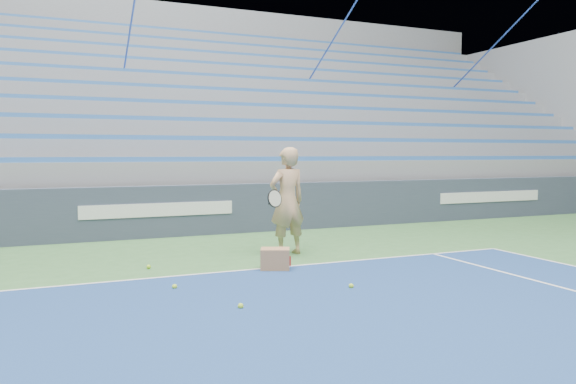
{
  "coord_description": "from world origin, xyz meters",
  "views": [
    {
      "loc": [
        -2.11,
        3.86,
        1.8
      ],
      "look_at": [
        1.53,
        12.38,
        1.15
      ],
      "focal_mm": 35.0,
      "sensor_mm": 36.0,
      "label": 1
    }
  ],
  "objects": [
    {
      "name": "sponsor_barrier",
      "position": [
        0.0,
        15.88,
        0.55
      ],
      "size": [
        30.0,
        0.32,
        1.1
      ],
      "color": "#353E50",
      "rests_on": "ground"
    },
    {
      "name": "bleachers",
      "position": [
        0.0,
        21.6,
        2.36
      ],
      "size": [
        31.0,
        9.15,
        7.3
      ],
      "color": "gray",
      "rests_on": "ground"
    },
    {
      "name": "tennis_player",
      "position": [
        1.74,
        12.91,
        0.95
      ],
      "size": [
        0.98,
        0.9,
        1.9
      ],
      "color": "tan",
      "rests_on": "ground"
    },
    {
      "name": "ball_box",
      "position": [
        1.06,
        11.78,
        0.17
      ],
      "size": [
        0.53,
        0.48,
        0.33
      ],
      "color": "#9C704B",
      "rests_on": "ground"
    },
    {
      "name": "tennis_ball_0",
      "position": [
        -0.12,
        9.92,
        0.03
      ],
      "size": [
        0.07,
        0.07,
        0.07
      ],
      "primitive_type": "sphere",
      "color": "#C3F131",
      "rests_on": "ground"
    },
    {
      "name": "tennis_ball_1",
      "position": [
        -0.62,
        11.16,
        0.03
      ],
      "size": [
        0.07,
        0.07,
        0.07
      ],
      "primitive_type": "sphere",
      "color": "#C3F131",
      "rests_on": "ground"
    },
    {
      "name": "tennis_ball_2",
      "position": [
        1.54,
        10.27,
        0.03
      ],
      "size": [
        0.07,
        0.07,
        0.07
      ],
      "primitive_type": "sphere",
      "color": "#C3F131",
      "rests_on": "ground"
    },
    {
      "name": "tennis_ball_3",
      "position": [
        -0.72,
        12.61,
        0.03
      ],
      "size": [
        0.07,
        0.07,
        0.07
      ],
      "primitive_type": "sphere",
      "color": "#C3F131",
      "rests_on": "ground"
    }
  ]
}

